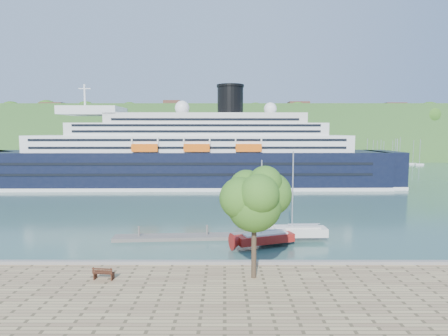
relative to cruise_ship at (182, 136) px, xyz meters
The scene contains 10 objects.
ground 54.55m from the cruise_ship, 82.96° to the right, with size 400.00×400.00×0.00m, color #2D5047.
far_hillside 92.33m from the cruise_ship, 85.94° to the left, with size 400.00×50.00×24.00m, color #2F5A24.
quay_coping 54.51m from the cruise_ship, 82.99° to the right, with size 220.00×0.50×0.30m, color slate.
cruise_ship is the anchor object (origin of this frame).
park_bench 57.43m from the cruise_ship, 89.95° to the right, with size 1.72×0.71×1.10m, color #3E1F11, non-canonical shape.
promenade_tree 57.68m from the cruise_ship, 78.02° to the right, with size 5.86×5.86×9.70m, color #356119, non-canonical shape.
floating_pontoon 43.67m from the cruise_ship, 82.49° to the right, with size 17.96×2.20×0.40m, color #656159, non-canonical shape.
sailboat_red 47.56m from the cruise_ship, 72.63° to the right, with size 7.08×1.97×9.15m, color maroon, non-canonical shape.
sailboat_white_far 46.57m from the cruise_ship, 67.06° to the right, with size 7.70×2.14×9.94m, color silver, non-canonical shape.
tender_launch 26.50m from the cruise_ship, 56.11° to the right, with size 7.43×2.54×2.05m, color #EA5A0D, non-canonical shape.
Camera 1 is at (3.05, -32.16, 12.63)m, focal length 30.00 mm.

